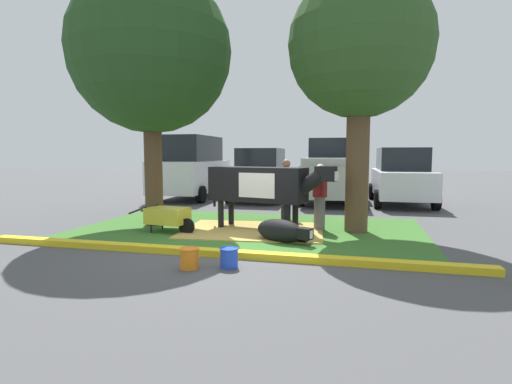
{
  "coord_description": "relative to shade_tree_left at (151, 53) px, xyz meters",
  "views": [
    {
      "loc": [
        2.49,
        -7.38,
        1.8
      ],
      "look_at": [
        0.13,
        1.8,
        0.9
      ],
      "focal_mm": 28.11,
      "sensor_mm": 36.0,
      "label": 1
    }
  ],
  "objects": [
    {
      "name": "pickup_truck_black",
      "position": [
        4.01,
        6.56,
        -3.15
      ],
      "size": [
        2.37,
        5.47,
        2.42
      ],
      "color": "#B7B7BC",
      "rests_on": "ground"
    },
    {
      "name": "ground_plane",
      "position": [
        2.51,
        -1.72,
        -4.27
      ],
      "size": [
        80.0,
        80.0,
        0.0
      ],
      "primitive_type": "plane",
      "color": "#4C4C4F"
    },
    {
      "name": "suv_dark_grey",
      "position": [
        -1.61,
        6.04,
        -3.0
      ],
      "size": [
        2.25,
        4.67,
        2.52
      ],
      "color": "silver",
      "rests_on": "ground"
    },
    {
      "name": "wheelbarrow",
      "position": [
        0.81,
        -0.84,
        -3.88
      ],
      "size": [
        1.62,
        0.71,
        0.63
      ],
      "color": "gold",
      "rests_on": "ground"
    },
    {
      "name": "curb_yellow",
      "position": [
        2.48,
        -2.55,
        -4.21
      ],
      "size": [
        9.26,
        0.24,
        0.12
      ],
      "primitive_type": "cube",
      "color": "yellow",
      "rests_on": "ground"
    },
    {
      "name": "hay_bedding",
      "position": [
        2.64,
        -0.22,
        -4.24
      ],
      "size": [
        3.43,
        2.71,
        0.04
      ],
      "primitive_type": "cube",
      "rotation": [
        0.0,
        0.0,
        0.1
      ],
      "color": "tan",
      "rests_on": "ground"
    },
    {
      "name": "person_visitor_near",
      "position": [
        4.13,
        0.32,
        -3.43
      ],
      "size": [
        0.34,
        0.48,
        1.57
      ],
      "color": "slate",
      "rests_on": "ground"
    },
    {
      "name": "calf_lying",
      "position": [
        3.5,
        -1.2,
        -4.03
      ],
      "size": [
        1.31,
        0.9,
        0.48
      ],
      "color": "black",
      "rests_on": "ground"
    },
    {
      "name": "grass_island",
      "position": [
        2.48,
        0.03,
        -4.26
      ],
      "size": [
        8.06,
        4.86,
        0.02
      ],
      "primitive_type": "cube",
      "color": "#386B28",
      "rests_on": "ground"
    },
    {
      "name": "shade_tree_right",
      "position": [
        4.97,
        0.33,
        -0.12
      ],
      "size": [
        3.21,
        3.21,
        5.82
      ],
      "color": "brown",
      "rests_on": "ground"
    },
    {
      "name": "sedan_red",
      "position": [
        6.48,
        6.1,
        -3.28
      ],
      "size": [
        2.15,
        4.46,
        2.02
      ],
      "color": "silver",
      "rests_on": "ground"
    },
    {
      "name": "hatchback_white",
      "position": [
        1.26,
        6.24,
        -3.28
      ],
      "size": [
        2.15,
        4.46,
        2.02
      ],
      "color": "silver",
      "rests_on": "ground"
    },
    {
      "name": "bucket_orange",
      "position": [
        2.45,
        -3.38,
        -4.09
      ],
      "size": [
        0.31,
        0.31,
        0.33
      ],
      "color": "orange",
      "rests_on": "ground"
    },
    {
      "name": "bucket_blue",
      "position": [
        3.04,
        -3.17,
        -4.1
      ],
      "size": [
        0.31,
        0.31,
        0.32
      ],
      "color": "blue",
      "rests_on": "ground"
    },
    {
      "name": "cow_holstein",
      "position": [
        2.81,
        -0.04,
        -3.18
      ],
      "size": [
        3.09,
        1.18,
        1.54
      ],
      "color": "black",
      "rests_on": "ground"
    },
    {
      "name": "shade_tree_left",
      "position": [
        0.0,
        0.0,
        0.0
      ],
      "size": [
        3.95,
        3.95,
        6.27
      ],
      "color": "#4C3823",
      "rests_on": "ground"
    },
    {
      "name": "person_handler",
      "position": [
        3.11,
        1.54,
        -3.37
      ],
      "size": [
        0.53,
        0.34,
        1.66
      ],
      "color": "black",
      "rests_on": "ground"
    }
  ]
}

